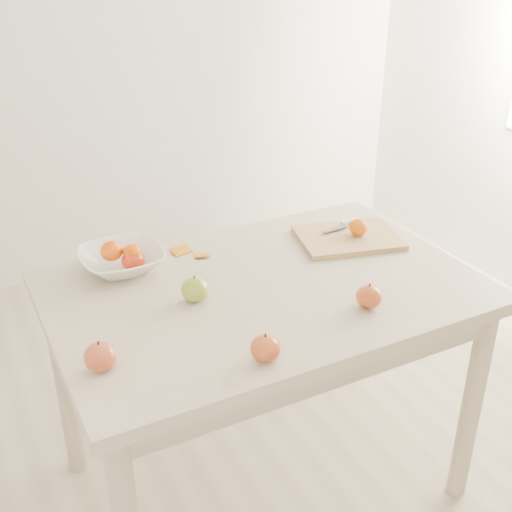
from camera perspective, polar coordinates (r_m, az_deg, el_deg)
name	(u,v)px	position (r m, az deg, el deg)	size (l,w,h in m)	color
ground	(263,478)	(2.29, 0.61, -19.11)	(3.50, 3.50, 0.00)	#C6B293
table	(264,314)	(1.88, 0.70, -5.21)	(1.20, 0.80, 0.75)	beige
cutting_board	(348,238)	(2.11, 8.20, 1.60)	(0.32, 0.23, 0.02)	tan
board_tangerine	(358,227)	(2.10, 9.09, 2.55)	(0.06, 0.06, 0.05)	orange
fruit_bowl	(122,260)	(1.94, -11.84, -0.35)	(0.25, 0.25, 0.06)	white
bowl_tangerine_near	(112,251)	(1.93, -12.72, 0.45)	(0.07, 0.07, 0.06)	#D75107
bowl_tangerine_far	(132,252)	(1.92, -10.93, 0.36)	(0.06, 0.06, 0.05)	#E85608
orange_peel_a	(181,252)	(2.02, -6.68, 0.40)	(0.06, 0.04, 0.00)	#C96E0E
orange_peel_b	(202,256)	(1.99, -4.82, 0.01)	(0.04, 0.04, 0.00)	orange
paring_knife	(348,223)	(2.18, 8.18, 2.94)	(0.17, 0.05, 0.01)	white
apple_green	(195,289)	(1.74, -5.46, -2.97)	(0.08, 0.08, 0.07)	#5E8D27
apple_red_d	(100,357)	(1.52, -13.68, -8.70)	(0.08, 0.08, 0.07)	maroon
apple_red_c	(265,348)	(1.51, 0.84, -8.21)	(0.07, 0.07, 0.06)	#A52016
apple_red_e	(369,297)	(1.74, 9.99, -3.58)	(0.07, 0.07, 0.06)	maroon
apple_red_a	(133,261)	(1.93, -10.86, -0.41)	(0.07, 0.07, 0.06)	#9D0507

